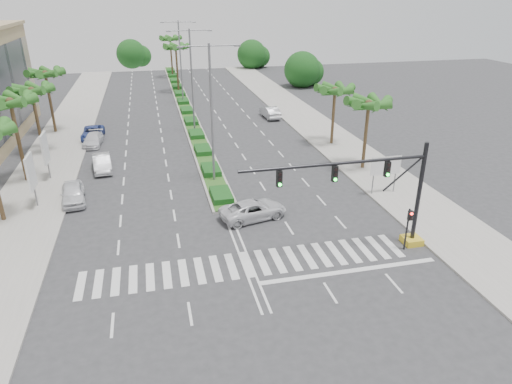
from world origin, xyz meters
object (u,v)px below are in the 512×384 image
(car_parked_d, at_px, (93,140))
(car_parked_a, at_px, (73,193))
(car_crossing, at_px, (253,210))
(car_parked_b, at_px, (102,163))
(car_parked_c, at_px, (93,133))
(car_right, at_px, (270,112))

(car_parked_d, bearing_deg, car_parked_a, -85.49)
(car_crossing, bearing_deg, car_parked_b, 28.79)
(car_parked_c, bearing_deg, car_parked_b, -80.04)
(car_parked_a, bearing_deg, car_parked_d, 81.64)
(car_parked_a, xyz_separation_m, car_parked_c, (0.00, 17.97, -0.07))
(car_parked_c, xyz_separation_m, car_crossing, (13.62, -24.17, 0.01))
(car_parked_c, xyz_separation_m, car_right, (22.58, 4.62, 0.09))
(car_parked_c, relative_size, car_crossing, 0.99)
(car_parked_c, bearing_deg, car_right, 12.27)
(car_right, bearing_deg, car_parked_c, 7.75)
(car_parked_a, height_order, car_crossing, car_parked_a)
(car_parked_a, bearing_deg, car_crossing, -31.90)
(car_parked_a, xyz_separation_m, car_parked_b, (1.78, 7.02, -0.01))
(car_parked_d, height_order, car_right, car_right)
(car_parked_c, height_order, car_right, car_right)
(car_parked_b, relative_size, car_parked_d, 1.02)
(car_parked_a, distance_m, car_right, 31.94)
(car_parked_c, distance_m, car_parked_d, 2.59)
(car_parked_b, relative_size, car_crossing, 0.90)
(car_parked_c, distance_m, car_crossing, 27.74)
(car_parked_d, distance_m, car_crossing, 25.39)
(car_parked_a, bearing_deg, car_right, 37.56)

